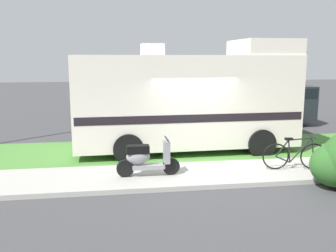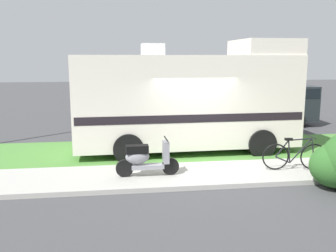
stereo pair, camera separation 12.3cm
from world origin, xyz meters
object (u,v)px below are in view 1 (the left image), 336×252
at_px(motorhome_rv, 188,99).
at_px(bicycle, 295,155).
at_px(scooter, 146,158).
at_px(bottle_green, 334,160).
at_px(pickup_truck_near, 262,104).

bearing_deg(motorhome_rv, bicycle, -50.20).
bearing_deg(bicycle, scooter, 179.52).
bearing_deg(scooter, bottle_green, 3.10).
xyz_separation_m(bicycle, pickup_truck_near, (2.07, 7.29, 0.46)).
distance_m(scooter, pickup_truck_near, 9.46).
bearing_deg(motorhome_rv, pickup_truck_near, 45.49).
bearing_deg(pickup_truck_near, bottle_green, -95.69).
relative_size(motorhome_rv, bicycle, 4.16).
bearing_deg(bicycle, pickup_truck_near, 74.16).
xyz_separation_m(scooter, bottle_green, (5.36, 0.29, -0.35)).
distance_m(motorhome_rv, scooter, 3.43).
relative_size(scooter, bottle_green, 6.39).
bearing_deg(bottle_green, pickup_truck_near, 84.31).
distance_m(bicycle, pickup_truck_near, 7.59).
relative_size(pickup_truck_near, bottle_green, 22.67).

